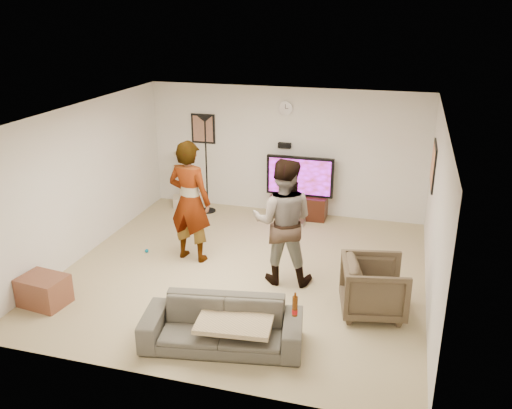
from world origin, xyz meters
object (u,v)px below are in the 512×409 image
(tv_stand, at_px, (299,206))
(armchair, at_px, (374,287))
(person_right, at_px, (283,222))
(sofa, at_px, (222,325))
(tv, at_px, (300,176))
(cat_tree, at_px, (181,179))
(floor_lamp, at_px, (206,165))
(side_table, at_px, (44,291))
(person_left, at_px, (190,201))
(beer_bottle, at_px, (295,306))

(tv_stand, relative_size, armchair, 1.27)
(person_right, distance_m, armchair, 1.62)
(tv_stand, xyz_separation_m, sofa, (-0.04, -4.47, 0.06))
(tv, bearing_deg, person_right, -83.96)
(cat_tree, bearing_deg, sofa, -61.24)
(tv, bearing_deg, floor_lamp, -173.45)
(side_table, bearing_deg, floor_lamp, 77.20)
(person_left, height_order, side_table, person_left)
(tv_stand, bearing_deg, side_table, -123.07)
(tv, height_order, armchair, tv)
(side_table, bearing_deg, sofa, -4.97)
(floor_lamp, bearing_deg, beer_bottle, -57.64)
(sofa, bearing_deg, tv_stand, 79.87)
(tv, distance_m, person_left, 2.67)
(beer_bottle, bearing_deg, person_left, 135.28)
(beer_bottle, bearing_deg, cat_tree, 126.95)
(tv_stand, height_order, sofa, sofa)
(person_right, relative_size, side_table, 3.05)
(person_right, relative_size, armchair, 2.25)
(armchair, bearing_deg, tv, 16.39)
(tv, relative_size, cat_tree, 1.11)
(tv_stand, distance_m, floor_lamp, 2.00)
(person_left, relative_size, side_table, 3.18)
(floor_lamp, bearing_deg, armchair, -40.38)
(cat_tree, bearing_deg, beer_bottle, -53.05)
(tv_stand, distance_m, beer_bottle, 4.58)
(sofa, xyz_separation_m, side_table, (-2.72, 0.24, -0.07))
(sofa, relative_size, beer_bottle, 7.79)
(floor_lamp, height_order, person_right, floor_lamp)
(sofa, xyz_separation_m, beer_bottle, (0.90, 0.00, 0.41))
(sofa, height_order, armchair, armchair)
(person_left, xyz_separation_m, side_table, (-1.43, -1.92, -0.79))
(person_right, bearing_deg, side_table, 21.80)
(person_left, relative_size, person_right, 1.04)
(tv_stand, height_order, tv, tv)
(tv_stand, bearing_deg, armchair, -62.38)
(cat_tree, relative_size, beer_bottle, 4.70)
(cat_tree, distance_m, side_table, 4.20)
(person_right, height_order, armchair, person_right)
(sofa, relative_size, side_table, 3.10)
(tv, distance_m, side_table, 5.09)
(beer_bottle, bearing_deg, person_right, 107.42)
(person_left, distance_m, person_right, 1.64)
(beer_bottle, relative_size, armchair, 0.29)
(cat_tree, height_order, side_table, cat_tree)
(person_left, xyz_separation_m, armchair, (3.00, -0.90, -0.61))
(floor_lamp, xyz_separation_m, armchair, (3.52, -2.99, -0.59))
(sofa, distance_m, armchair, 2.14)
(cat_tree, bearing_deg, person_left, -63.20)
(tv_stand, height_order, side_table, tv_stand)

